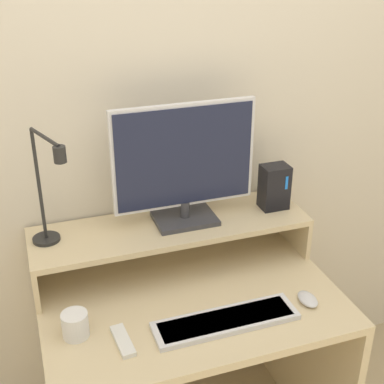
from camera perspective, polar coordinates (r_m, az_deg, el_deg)
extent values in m
cube|color=beige|center=(2.00, -3.98, 7.28)|extent=(6.00, 0.05, 2.50)
cube|color=beige|center=(1.91, -0.31, -11.21)|extent=(1.03, 0.71, 0.03)
cube|color=beige|center=(2.32, 11.92, -15.90)|extent=(0.03, 0.71, 0.72)
cube|color=beige|center=(1.97, -16.58, -8.13)|extent=(0.02, 0.30, 0.15)
cube|color=beige|center=(2.20, 10.47, -3.46)|extent=(0.02, 0.30, 0.15)
cube|color=beige|center=(1.98, -2.26, -3.72)|extent=(1.03, 0.30, 0.02)
cube|color=#38383D|center=(1.99, -0.77, -2.84)|extent=(0.23, 0.17, 0.02)
cylinder|color=#38383D|center=(1.98, -0.78, -1.84)|extent=(0.04, 0.04, 0.06)
cube|color=silver|center=(1.89, -0.86, 3.86)|extent=(0.52, 0.02, 0.38)
cube|color=#191E38|center=(1.88, -0.75, 3.74)|extent=(0.50, 0.01, 0.36)
cylinder|color=black|center=(1.94, -15.26, -4.84)|extent=(0.10, 0.10, 0.01)
cylinder|color=black|center=(1.85, -16.00, 0.65)|extent=(0.01, 0.01, 0.40)
cylinder|color=black|center=(1.69, -15.47, 5.65)|extent=(0.08, 0.19, 0.01)
cylinder|color=black|center=(1.61, -13.94, 3.92)|extent=(0.04, 0.04, 0.05)
cube|color=black|center=(2.08, 8.77, 0.55)|extent=(0.10, 0.08, 0.18)
cube|color=#1972F2|center=(2.05, 10.07, 0.96)|extent=(0.01, 0.00, 0.05)
cube|color=silver|center=(1.78, 3.63, -13.55)|extent=(0.48, 0.13, 0.02)
cube|color=#AFAFB3|center=(1.78, 3.64, -13.42)|extent=(0.44, 0.10, 0.01)
ellipsoid|color=silver|center=(1.90, 12.23, -11.10)|extent=(0.06, 0.09, 0.03)
cube|color=white|center=(1.72, -7.39, -15.47)|extent=(0.05, 0.15, 0.02)
cylinder|color=white|center=(1.75, -12.35, -13.67)|extent=(0.08, 0.08, 0.08)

